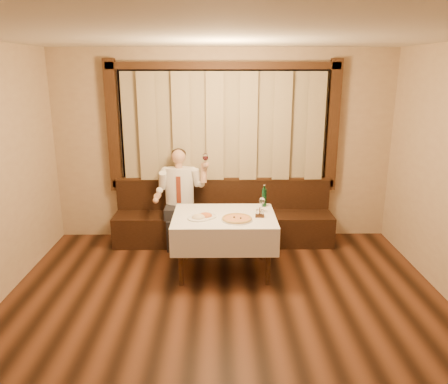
{
  "coord_description": "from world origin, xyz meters",
  "views": [
    {
      "loc": [
        -0.06,
        -3.43,
        2.51
      ],
      "look_at": [
        0.0,
        1.9,
        1.0
      ],
      "focal_mm": 35.0,
      "sensor_mm": 36.0,
      "label": 1
    }
  ],
  "objects_px": {
    "banquette": "(223,221)",
    "pizza": "(237,219)",
    "pasta_cream": "(199,216)",
    "cruet_caddy": "(260,214)",
    "seated_man": "(179,190)",
    "dining_table": "(224,223)",
    "pasta_red": "(206,214)",
    "green_bottle": "(264,197)"
  },
  "relations": [
    {
      "from": "pasta_cream",
      "to": "cruet_caddy",
      "type": "distance_m",
      "value": 0.75
    },
    {
      "from": "green_bottle",
      "to": "banquette",
      "type": "bearing_deg",
      "value": 128.84
    },
    {
      "from": "dining_table",
      "to": "seated_man",
      "type": "distance_m",
      "value": 1.14
    },
    {
      "from": "pizza",
      "to": "seated_man",
      "type": "bearing_deg",
      "value": 125.21
    },
    {
      "from": "pasta_red",
      "to": "dining_table",
      "type": "bearing_deg",
      "value": 15.19
    },
    {
      "from": "green_bottle",
      "to": "seated_man",
      "type": "xyz_separation_m",
      "value": [
        -1.16,
        0.57,
        -0.06
      ]
    },
    {
      "from": "pizza",
      "to": "pasta_cream",
      "type": "relative_size",
      "value": 1.4
    },
    {
      "from": "pasta_red",
      "to": "seated_man",
      "type": "distance_m",
      "value": 1.08
    },
    {
      "from": "banquette",
      "to": "pasta_red",
      "type": "distance_m",
      "value": 1.21
    },
    {
      "from": "pasta_cream",
      "to": "dining_table",
      "type": "bearing_deg",
      "value": 21.84
    },
    {
      "from": "pasta_red",
      "to": "pasta_cream",
      "type": "height_order",
      "value": "pasta_cream"
    },
    {
      "from": "dining_table",
      "to": "pasta_red",
      "type": "distance_m",
      "value": 0.28
    },
    {
      "from": "banquette",
      "to": "cruet_caddy",
      "type": "distance_m",
      "value": 1.28
    },
    {
      "from": "dining_table",
      "to": "pizza",
      "type": "distance_m",
      "value": 0.26
    },
    {
      "from": "banquette",
      "to": "pasta_red",
      "type": "relative_size",
      "value": 12.17
    },
    {
      "from": "dining_table",
      "to": "cruet_caddy",
      "type": "xyz_separation_m",
      "value": [
        0.43,
        -0.07,
        0.15
      ]
    },
    {
      "from": "cruet_caddy",
      "to": "seated_man",
      "type": "relative_size",
      "value": 0.08
    },
    {
      "from": "dining_table",
      "to": "pasta_cream",
      "type": "bearing_deg",
      "value": -158.16
    },
    {
      "from": "green_bottle",
      "to": "seated_man",
      "type": "bearing_deg",
      "value": 153.96
    },
    {
      "from": "banquette",
      "to": "pasta_red",
      "type": "xyz_separation_m",
      "value": [
        -0.23,
        -1.09,
        0.48
      ]
    },
    {
      "from": "pasta_cream",
      "to": "seated_man",
      "type": "bearing_deg",
      "value": 106.92
    },
    {
      "from": "dining_table",
      "to": "cruet_caddy",
      "type": "distance_m",
      "value": 0.46
    },
    {
      "from": "pasta_cream",
      "to": "seated_man",
      "type": "relative_size",
      "value": 0.19
    },
    {
      "from": "pasta_cream",
      "to": "cruet_caddy",
      "type": "height_order",
      "value": "cruet_caddy"
    },
    {
      "from": "pasta_cream",
      "to": "cruet_caddy",
      "type": "relative_size",
      "value": 2.3
    },
    {
      "from": "dining_table",
      "to": "pasta_red",
      "type": "height_order",
      "value": "pasta_red"
    },
    {
      "from": "pizza",
      "to": "seated_man",
      "type": "relative_size",
      "value": 0.27
    },
    {
      "from": "dining_table",
      "to": "seated_man",
      "type": "height_order",
      "value": "seated_man"
    },
    {
      "from": "banquette",
      "to": "pizza",
      "type": "distance_m",
      "value": 1.3
    },
    {
      "from": "seated_man",
      "to": "cruet_caddy",
      "type": "bearing_deg",
      "value": -43.34
    },
    {
      "from": "pizza",
      "to": "seated_man",
      "type": "distance_m",
      "value": 1.36
    },
    {
      "from": "pasta_cream",
      "to": "banquette",
      "type": "bearing_deg",
      "value": 74.78
    },
    {
      "from": "pasta_red",
      "to": "banquette",
      "type": "bearing_deg",
      "value": 78.07
    },
    {
      "from": "dining_table",
      "to": "pasta_red",
      "type": "bearing_deg",
      "value": -164.81
    },
    {
      "from": "banquette",
      "to": "dining_table",
      "type": "relative_size",
      "value": 2.52
    },
    {
      "from": "seated_man",
      "to": "pizza",
      "type": "bearing_deg",
      "value": -54.79
    },
    {
      "from": "dining_table",
      "to": "banquette",
      "type": "bearing_deg",
      "value": 90.0
    },
    {
      "from": "pizza",
      "to": "pasta_red",
      "type": "bearing_deg",
      "value": 162.88
    },
    {
      "from": "pasta_cream",
      "to": "cruet_caddy",
      "type": "xyz_separation_m",
      "value": [
        0.75,
        0.05,
        0.0
      ]
    },
    {
      "from": "pizza",
      "to": "cruet_caddy",
      "type": "bearing_deg",
      "value": 20.37
    },
    {
      "from": "pizza",
      "to": "dining_table",
      "type": "bearing_deg",
      "value": 130.13
    },
    {
      "from": "banquette",
      "to": "pizza",
      "type": "xyz_separation_m",
      "value": [
        0.15,
        -1.2,
        0.46
      ]
    }
  ]
}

